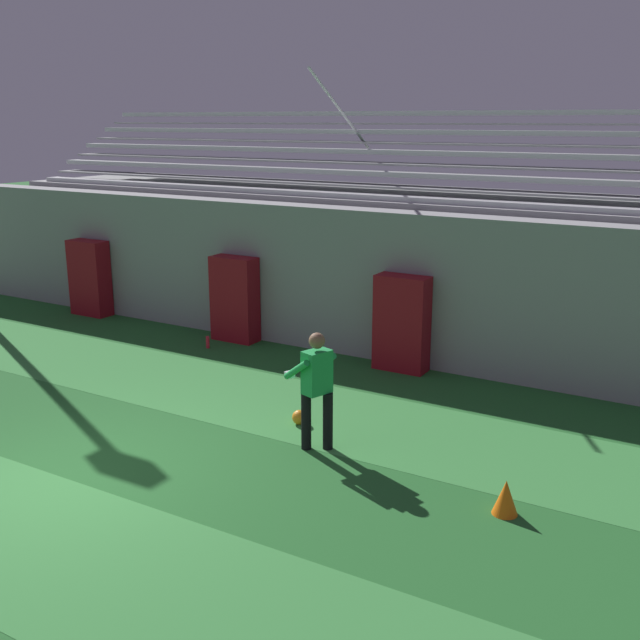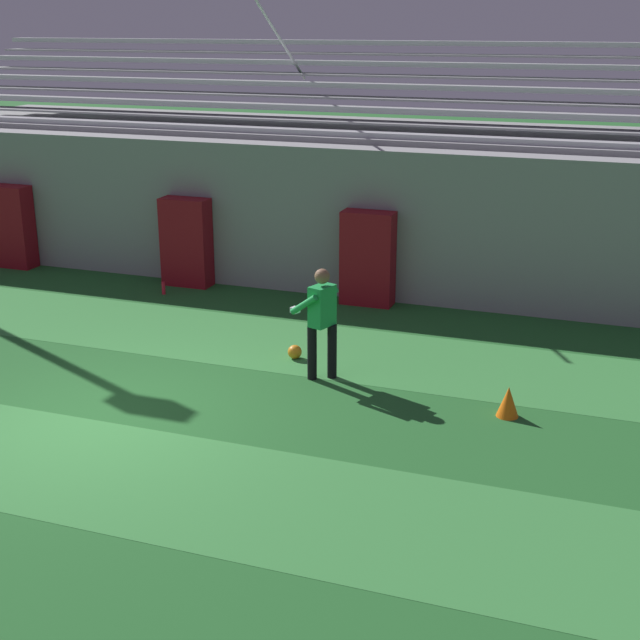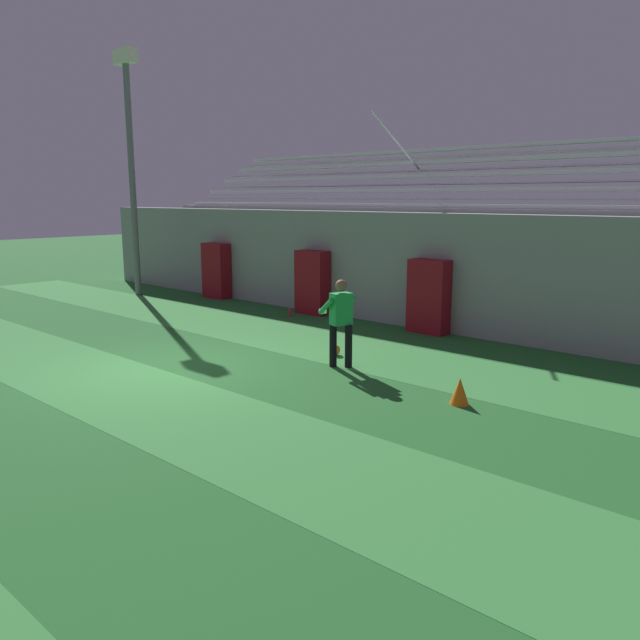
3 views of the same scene
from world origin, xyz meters
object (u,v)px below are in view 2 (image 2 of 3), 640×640
Objects in this scene: padding_pillar_gate_left at (186,242)px; goalkeeper at (321,316)px; padding_pillar_gate_right at (368,258)px; water_bottle at (163,288)px; soccer_ball at (295,352)px; traffic_cone at (508,402)px; padding_pillar_far_left at (11,226)px.

goalkeeper is at bearing -41.82° from padding_pillar_gate_left.
padding_pillar_gate_right is 7.26× the size of water_bottle.
soccer_ball is (3.48, -3.10, -0.76)m from padding_pillar_gate_left.
padding_pillar_gate_left reaches higher than soccer_ball.
traffic_cone is (2.79, -0.43, -0.74)m from goalkeeper.
padding_pillar_gate_right is 1.04× the size of goalkeeper.
traffic_cone is at bearing -52.22° from padding_pillar_gate_right.
traffic_cone is (6.93, -4.13, -0.66)m from padding_pillar_gate_left.
traffic_cone is at bearing -20.42° from padding_pillar_far_left.
padding_pillar_gate_left is 1.00× the size of padding_pillar_gate_right.
padding_pillar_gate_left is 3.72m from padding_pillar_gate_right.
padding_pillar_gate_right is at bearing 0.00° from padding_pillar_gate_left.
soccer_ball is at bearing -94.45° from padding_pillar_gate_right.
goalkeeper is 3.98× the size of traffic_cone.
padding_pillar_far_left is 1.04× the size of goalkeeper.
goalkeeper is (4.14, -3.70, 0.08)m from padding_pillar_gate_left.
padding_pillar_gate_right is at bearing 85.55° from soccer_ball.
padding_pillar_far_left is 4.16m from water_bottle.
padding_pillar_far_left reaches higher than soccer_ball.
padding_pillar_gate_left is 8.09m from traffic_cone.
padding_pillar_far_left is at bearing 169.58° from water_bottle.
padding_pillar_far_left is at bearing 157.95° from soccer_ball.
padding_pillar_gate_left and padding_pillar_gate_right have the same top height.
water_bottle is at bearing -10.42° from padding_pillar_far_left.
padding_pillar_far_left is 7.26× the size of water_bottle.
padding_pillar_far_left is 4.15× the size of traffic_cone.
padding_pillar_gate_right is 7.91× the size of soccer_ball.
padding_pillar_gate_right is 3.20m from soccer_ball.
padding_pillar_gate_right is 4.01m from water_bottle.
padding_pillar_gate_right and padding_pillar_far_left have the same top height.
soccer_ball is 0.92× the size of water_bottle.
water_bottle reaches higher than soccer_ball.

